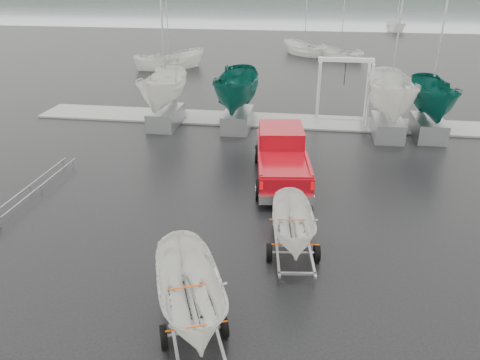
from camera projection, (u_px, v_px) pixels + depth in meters
The scene contains 16 objects.
ground_plane at pixel (235, 219), 18.43m from camera, with size 120.00×120.00×0.00m, color black.
lake at pixel (303, 9), 108.36m from camera, with size 300.00×300.00×0.00m, color gray.
dock at pixel (267, 120), 30.10m from camera, with size 30.00×3.00×0.12m, color gray.
pickup_truck at pixel (282, 154), 21.74m from camera, with size 3.05×6.77×2.17m.
trailer_hitched at pixel (296, 196), 15.06m from camera, with size 1.84×3.72×4.26m.
trailer_parked at pixel (189, 250), 11.50m from camera, with size 2.46×3.78×5.00m.
boat_hoist at pixel (344, 82), 28.38m from camera, with size 3.30×2.18×4.12m.
keelboat_0 at pixel (163, 68), 27.63m from camera, with size 2.28×3.20×10.45m.
keelboat_1 at pixel (238, 65), 27.10m from camera, with size 2.44×3.20×7.59m.
keelboat_2 at pixel (395, 66), 25.65m from camera, with size 2.56×3.20×10.73m.
keelboat_3 at pixel (437, 76), 25.83m from camera, with size 2.25×3.20×10.42m.
mast_rack_0 at pixel (35, 186), 20.39m from camera, with size 0.56×6.50×0.06m.
moored_boat_0 at pixel (170, 68), 45.61m from camera, with size 3.71×3.68×11.52m.
moored_boat_1 at pixel (304, 55), 52.39m from camera, with size 3.41×3.40×11.16m.
moored_boat_2 at pixel (340, 60), 49.62m from camera, with size 2.79×2.77×10.67m.
moored_boat_3 at pixel (395, 31), 71.93m from camera, with size 2.54×2.59×11.00m.
Camera 1 is at (2.59, -15.91, 9.06)m, focal length 35.00 mm.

